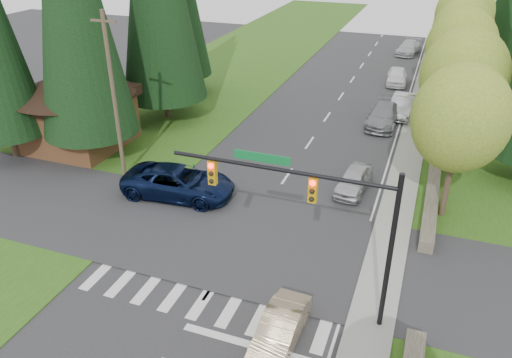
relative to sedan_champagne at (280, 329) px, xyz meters
The scene contains 22 objects.
grass_east 19.94m from the sedan_champagne, 62.37° to the left, with size 14.00×110.00×0.06m, color #2C4C14.
grass_west 24.35m from the sedan_champagne, 133.51° to the left, with size 14.00×110.00×0.06m, color #2C4C14.
cross_street 6.82m from the sedan_champagne, 123.60° to the left, with size 120.00×8.00×0.10m, color #28282B.
sidewalk_east 19.91m from the sedan_champagne, 80.92° to the left, with size 1.80×80.00×0.13m, color gray.
curb_east 19.80m from the sedan_champagne, 83.35° to the left, with size 0.20×80.00×0.13m, color gray.
stone_wall_north 28.08m from the sedan_champagne, 80.07° to the left, with size 0.70×40.00×0.70m, color #4C4438.
traffic_signal 4.88m from the sedan_champagne, 74.15° to the left, with size 8.70×0.37×6.80m.
brown_building 22.77m from the sedan_champagne, 145.99° to the left, with size 8.40×8.40×5.40m.
utility_pole 17.01m from the sedan_champagne, 143.93° to the left, with size 1.60×0.24×10.00m.
decid_tree_0 13.78m from the sedan_champagne, 64.97° to the left, with size 4.80×4.80×8.37m.
decid_tree_1 20.13m from the sedan_champagne, 73.46° to the left, with size 5.20×5.20×8.80m.
decid_tree_2 26.73m from the sedan_champagne, 78.24° to the left, with size 5.00×5.00×8.82m.
decid_tree_3 33.48m from the sedan_champagne, 80.54° to the left, with size 5.00×5.00×8.55m.
decid_tree_4 40.41m from the sedan_champagne, 82.04° to the left, with size 5.40×5.40×9.18m.
decid_tree_5 47.21m from the sedan_champagne, 83.47° to the left, with size 4.80×4.80×8.30m.
sedan_champagne is the anchor object (origin of this frame).
suv_navy 12.40m from the sedan_champagne, 135.72° to the left, with size 2.96×6.42×1.79m, color #0A1432.
parked_car_a 12.78m from the sedan_champagne, 88.02° to the left, with size 1.61×4.01×1.37m, color silver.
parked_car_b 23.97m from the sedan_champagne, 88.45° to the left, with size 2.20×5.40×1.57m, color gray.
parked_car_c 26.72m from the sedan_champagne, 86.05° to the left, with size 1.74×4.99×1.64m, color #B2B1B6.
parked_car_d 35.21m from the sedan_champagne, 89.28° to the left, with size 1.81×4.49×1.53m, color white.
parked_car_e 47.62m from the sedan_champagne, 89.47° to the left, with size 2.08×5.12×1.48m, color #B7B8BD.
Camera 1 is at (7.72, -11.03, 14.43)m, focal length 35.00 mm.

